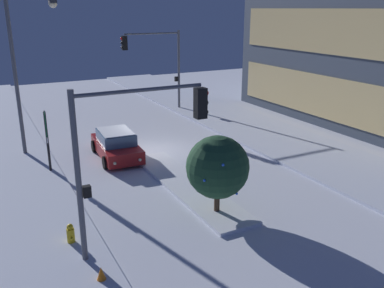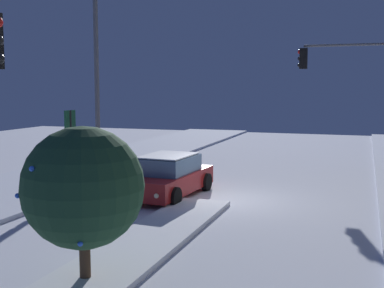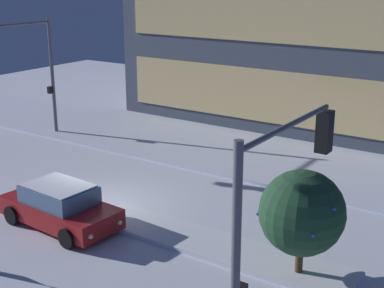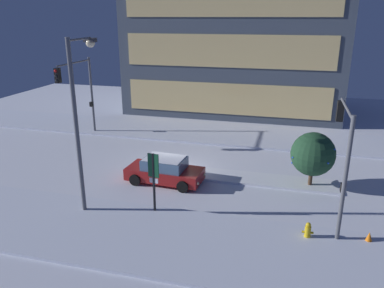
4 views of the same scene
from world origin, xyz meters
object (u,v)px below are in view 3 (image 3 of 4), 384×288
(decorated_tree_median, at_px, (302,213))
(traffic_light_corner_near_right, at_px, (279,199))
(car_near, at_px, (60,206))
(traffic_light_corner_far_left, at_px, (23,59))

(decorated_tree_median, bearing_deg, traffic_light_corner_near_right, -75.20)
(car_near, distance_m, traffic_light_corner_far_left, 11.23)
(traffic_light_corner_near_right, relative_size, decorated_tree_median, 1.75)
(traffic_light_corner_far_left, height_order, traffic_light_corner_near_right, traffic_light_corner_far_left)
(traffic_light_corner_far_left, xyz_separation_m, decorated_tree_median, (16.79, -4.68, -2.24))
(traffic_light_corner_far_left, relative_size, traffic_light_corner_near_right, 1.10)
(traffic_light_corner_near_right, height_order, decorated_tree_median, traffic_light_corner_near_right)
(car_near, relative_size, traffic_light_corner_far_left, 0.74)
(traffic_light_corner_far_left, bearing_deg, traffic_light_corner_near_right, 65.03)
(car_near, height_order, traffic_light_corner_far_left, traffic_light_corner_far_left)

